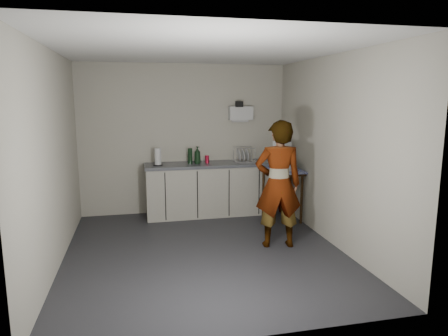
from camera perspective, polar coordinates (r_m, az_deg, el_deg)
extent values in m
plane|color=#28282D|center=(5.44, -2.81, -11.83)|extent=(4.00, 4.00, 0.00)
cube|color=beige|center=(7.06, -5.66, 4.10)|extent=(3.60, 0.02, 2.60)
cube|color=beige|center=(5.68, 15.18, 2.35)|extent=(0.02, 4.00, 2.60)
cube|color=beige|center=(5.12, -23.10, 1.08)|extent=(0.02, 4.00, 2.60)
cube|color=white|center=(5.08, -3.07, 16.46)|extent=(3.60, 4.00, 0.01)
cube|color=black|center=(7.08, -1.96, -6.25)|extent=(2.20, 0.52, 0.08)
cube|color=#BAB7A6|center=(6.98, -1.98, -3.17)|extent=(2.20, 0.58, 0.86)
cube|color=#474950|center=(6.89, -2.00, 0.51)|extent=(2.24, 0.62, 0.05)
cube|color=black|center=(6.60, -8.37, -4.05)|extent=(0.02, 0.01, 0.80)
cube|color=black|center=(6.66, -3.81, -3.84)|extent=(0.02, 0.01, 0.80)
cube|color=black|center=(6.76, 0.73, -3.61)|extent=(0.01, 0.01, 0.80)
cube|color=black|center=(6.89, 5.03, -3.37)|extent=(0.02, 0.01, 0.80)
cube|color=silver|center=(7.14, 2.41, 7.83)|extent=(0.42, 0.16, 0.24)
cube|color=silver|center=(7.20, 2.29, 6.73)|extent=(0.30, 0.06, 0.04)
cube|color=black|center=(7.05, 2.20, 9.10)|extent=(0.14, 0.02, 0.10)
cylinder|color=#371E0C|center=(6.41, 6.99, -4.75)|extent=(0.04, 0.04, 0.79)
cylinder|color=#371E0C|center=(6.59, 11.02, -4.47)|extent=(0.04, 0.04, 0.79)
cylinder|color=#371E0C|center=(6.86, 5.63, -3.74)|extent=(0.04, 0.04, 0.79)
cylinder|color=#371E0C|center=(7.02, 9.43, -3.50)|extent=(0.04, 0.04, 0.79)
cube|color=#371E0C|center=(6.63, 8.36, -0.62)|extent=(0.59, 0.59, 0.04)
cube|color=#1A2F9D|center=(6.62, 8.37, -0.32)|extent=(0.67, 0.67, 0.03)
imported|color=#B2A593|center=(5.44, 7.76, -2.33)|extent=(0.69, 0.50, 1.74)
imported|color=black|center=(6.81, -3.82, 1.85)|extent=(0.15, 0.15, 0.29)
cylinder|color=red|center=(6.88, -2.44, 1.26)|extent=(0.07, 0.07, 0.13)
cylinder|color=black|center=(6.81, -4.86, 1.72)|extent=(0.08, 0.08, 0.27)
cylinder|color=black|center=(6.73, -9.39, 0.44)|extent=(0.16, 0.16, 0.02)
cylinder|color=silver|center=(6.71, -9.43, 1.65)|extent=(0.11, 0.11, 0.27)
cube|color=silver|center=(7.04, 2.88, 1.00)|extent=(0.37, 0.28, 0.02)
cylinder|color=silver|center=(6.87, 1.82, 1.86)|extent=(0.01, 0.01, 0.24)
cylinder|color=silver|center=(6.96, 4.46, 1.94)|extent=(0.01, 0.01, 0.24)
cylinder|color=silver|center=(7.10, 1.34, 2.13)|extent=(0.01, 0.01, 0.24)
cylinder|color=silver|center=(7.18, 3.91, 2.20)|extent=(0.01, 0.01, 0.24)
cylinder|color=silver|center=(7.00, 2.16, 1.87)|extent=(0.05, 0.20, 0.20)
cylinder|color=silver|center=(7.02, 2.74, 1.88)|extent=(0.05, 0.20, 0.20)
cylinder|color=silver|center=(7.04, 3.32, 1.90)|extent=(0.05, 0.20, 0.20)
cube|color=silver|center=(6.61, 8.61, -0.16)|extent=(0.35, 0.35, 0.01)
cube|color=silver|center=(6.45, 9.00, 0.16)|extent=(0.32, 0.04, 0.12)
cube|color=silver|center=(6.75, 8.26, 0.61)|extent=(0.32, 0.04, 0.12)
cube|color=silver|center=(6.56, 7.33, 0.36)|extent=(0.04, 0.32, 0.12)
cube|color=silver|center=(6.64, 9.90, 0.42)|extent=(0.04, 0.32, 0.12)
cube|color=silver|center=(6.72, 8.29, 2.46)|extent=(0.32, 0.04, 0.32)
cylinder|color=white|center=(6.60, 8.63, 0.39)|extent=(0.21, 0.21, 0.12)
sphere|color=#E65577|center=(6.54, 8.29, 1.02)|extent=(0.07, 0.07, 0.07)
sphere|color=#5291DF|center=(6.56, 9.19, 1.03)|extent=(0.07, 0.07, 0.07)
sphere|color=#4FC15F|center=(6.64, 8.52, 1.15)|extent=(0.07, 0.07, 0.07)
sphere|color=#E65577|center=(6.62, 8.13, 1.13)|extent=(0.07, 0.07, 0.07)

